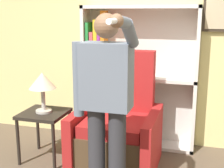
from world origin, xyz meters
name	(u,v)px	position (x,y,z in m)	size (l,w,h in m)	color
wall_back	(162,32)	(0.00, 2.03, 1.40)	(8.00, 0.11, 2.80)	#DBCC84
bookcase	(126,79)	(-0.39, 1.87, 0.83)	(1.39, 0.28, 1.72)	silver
armchair	(118,131)	(-0.33, 1.26, 0.38)	(0.87, 0.84, 1.23)	#4C3823
person_standing	(106,100)	(-0.25, 0.57, 0.93)	(0.56, 0.78, 1.63)	#2D2D33
side_table	(44,119)	(-1.15, 1.15, 0.47)	(0.48, 0.48, 0.56)	black
table_lamp	(42,83)	(-1.15, 1.15, 0.89)	(0.30, 0.30, 0.44)	#B7B2A8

